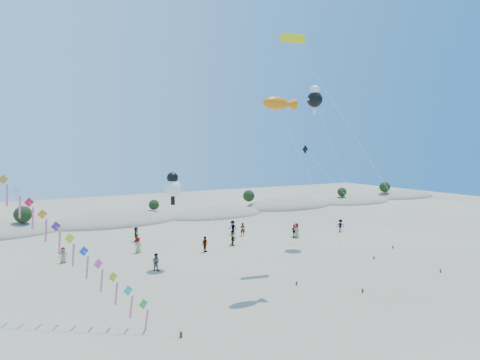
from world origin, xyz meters
name	(u,v)px	position (x,y,z in m)	size (l,w,h in m)	color
dune_ridge	(122,221)	(1.06, 45.14, 0.11)	(145.30, 11.49, 5.57)	gray
fish_kite	(280,104)	(5.60, 11.01, 14.49)	(6.13, 5.26, 15.04)	#3F2D1E
cartoon_kite_low	(173,186)	(0.09, 20.29, 7.53)	(7.58, 10.98, 8.83)	#3F2D1E
cartoon_kite_high	(315,98)	(17.82, 21.45, 16.82)	(2.00, 9.95, 18.28)	#3F2D1E
parafoil_kite	(295,42)	(11.32, 16.67, 21.22)	(10.12, 10.90, 22.03)	#3F2D1E
dark_kite	(326,172)	(19.45, 21.25, 8.19)	(5.75, 9.24, 11.44)	#3F2D1E
beachgoers	(222,236)	(8.06, 26.00, 0.85)	(34.51, 13.46, 1.82)	slate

